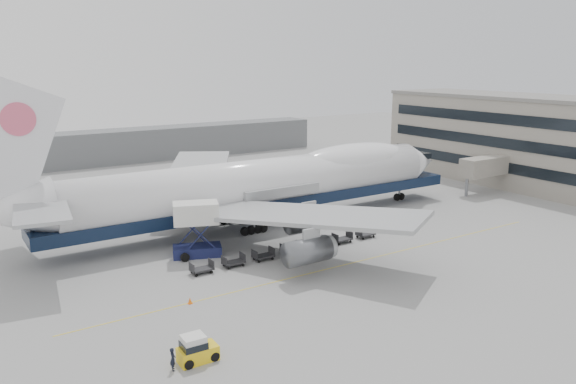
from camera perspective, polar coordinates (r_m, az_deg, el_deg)
ground at (r=65.87m, az=2.73°, el=-5.81°), size 260.00×260.00×0.00m
apron_line at (r=61.39m, az=6.03°, el=-7.30°), size 60.00×0.15×0.01m
terminal at (r=102.76m, az=27.06°, el=4.12°), size 24.20×70.40×15.60m
hangar at (r=124.64m, az=-20.44°, el=4.08°), size 110.00×8.00×7.00m
airliner at (r=74.38m, az=-2.22°, el=0.91°), size 67.00×55.30×19.98m
catering_truck at (r=63.40m, az=-9.31°, el=-3.45°), size 5.91×4.95×6.18m
baggage_tug at (r=42.89m, az=-9.32°, el=-15.53°), size 2.89×1.63×2.08m
ground_worker at (r=42.15m, az=-11.62°, el=-16.29°), size 0.53×0.70×1.72m
traffic_cone at (r=52.37m, az=-9.93°, el=-10.82°), size 0.41×0.41×0.60m
dolly_0 at (r=59.04m, az=-8.77°, el=-7.69°), size 2.30×1.35×1.30m
dolly_1 at (r=60.53m, az=-5.57°, el=-7.06°), size 2.30×1.35×1.30m
dolly_2 at (r=62.20m, az=-2.54°, el=-6.45°), size 2.30×1.35×1.30m
dolly_3 at (r=64.04m, az=0.32°, el=-5.85°), size 2.30×1.35×1.30m
dolly_4 at (r=66.03m, az=3.01°, el=-5.28°), size 2.30×1.35×1.30m
dolly_5 at (r=68.17m, az=5.53°, el=-4.72°), size 2.30×1.35×1.30m
dolly_6 at (r=70.43m, az=7.89°, el=-4.20°), size 2.30×1.35×1.30m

